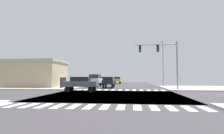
% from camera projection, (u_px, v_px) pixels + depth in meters
% --- Properties ---
extents(ground, '(90.00, 90.00, 0.05)m').
position_uv_depth(ground, '(113.00, 95.00, 18.53)').
color(ground, '#383439').
extents(sidewalk_corner_ne, '(12.00, 12.00, 0.14)m').
position_uv_depth(sidewalk_corner_ne, '(201.00, 88.00, 29.03)').
color(sidewalk_corner_ne, '#B2ADA3').
rests_on(sidewalk_corner_ne, ground).
extents(sidewalk_corner_nw, '(12.00, 12.00, 0.14)m').
position_uv_depth(sidewalk_corner_nw, '(47.00, 87.00, 31.86)').
color(sidewalk_corner_nw, '#B4B39D').
rests_on(sidewalk_corner_nw, ground).
extents(crosswalk_near, '(13.50, 2.00, 0.01)m').
position_uv_depth(crosswalk_near, '(97.00, 107.00, 11.31)').
color(crosswalk_near, silver).
rests_on(crosswalk_near, ground).
extents(crosswalk_far, '(13.50, 2.00, 0.01)m').
position_uv_depth(crosswalk_far, '(117.00, 90.00, 25.81)').
color(crosswalk_far, silver).
rests_on(crosswalk_far, ground).
extents(traffic_signal_mast, '(6.01, 0.55, 6.92)m').
position_uv_depth(traffic_signal_mast, '(161.00, 54.00, 25.83)').
color(traffic_signal_mast, gray).
rests_on(traffic_signal_mast, ground).
extents(street_lamp, '(1.78, 0.32, 8.58)m').
position_uv_depth(street_lamp, '(162.00, 60.00, 33.79)').
color(street_lamp, gray).
rests_on(street_lamp, ground).
extents(bank_building, '(14.65, 7.44, 4.87)m').
position_uv_depth(bank_building, '(27.00, 74.00, 33.21)').
color(bank_building, tan).
rests_on(bank_building, ground).
extents(sedan_nearside_1, '(4.30, 1.80, 1.88)m').
position_uv_depth(sedan_nearside_1, '(81.00, 83.00, 22.55)').
color(sedan_nearside_1, black).
rests_on(sedan_nearside_1, ground).
extents(sedan_farside_2, '(1.80, 4.30, 1.88)m').
position_uv_depth(sedan_farside_2, '(117.00, 80.00, 49.46)').
color(sedan_farside_2, black).
rests_on(sedan_farside_2, ground).
extents(suv_crossing_1, '(1.96, 4.60, 2.34)m').
position_uv_depth(suv_crossing_1, '(95.00, 79.00, 34.24)').
color(suv_crossing_1, black).
rests_on(suv_crossing_1, ground).
extents(sedan_queued_3, '(1.80, 4.30, 1.88)m').
position_uv_depth(sedan_queued_3, '(109.00, 81.00, 31.04)').
color(sedan_queued_3, black).
rests_on(sedan_queued_3, ground).
extents(sedan_leading_4, '(1.80, 4.30, 1.88)m').
position_uv_depth(sedan_leading_4, '(104.00, 80.00, 44.39)').
color(sedan_leading_4, black).
rests_on(sedan_leading_4, ground).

